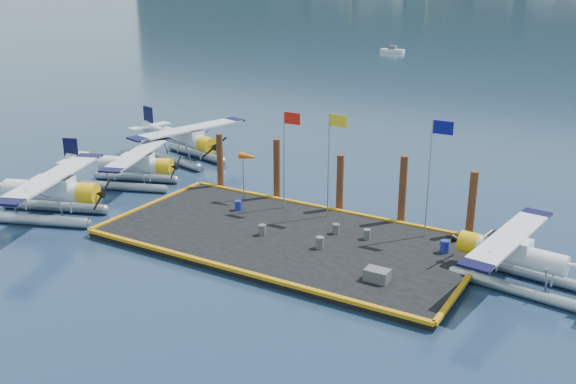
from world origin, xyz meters
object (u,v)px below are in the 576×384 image
object	(u,v)px
drum_5	(336,229)
piling_2	(340,185)
drum_1	(320,243)
piling_4	(472,207)
seaplane_a	(48,194)
flagpole_red	(287,145)
seaplane_b	(133,167)
drum_2	(367,234)
drum_3	(262,230)
piling_1	(277,171)
seaplane_d	(515,257)
drum_0	(238,205)
flagpole_blue	(434,162)
piling_3	(402,192)
seaplane_c	(186,141)
flagpole_yellow	(332,150)
crate	(377,275)
drum_4	(445,246)
piling_0	(220,163)
windsock	(249,158)

from	to	relation	value
drum_5	piling_2	size ratio (longest dim) A/B	0.15
drum_1	piling_4	size ratio (longest dim) A/B	0.16
seaplane_a	flagpole_red	distance (m)	14.60
seaplane_a	seaplane_b	bearing A→B (deg)	159.91
flagpole_red	drum_2	bearing A→B (deg)	-17.69
drum_3	piling_1	distance (m)	6.72
seaplane_d	drum_0	world-z (taller)	seaplane_d
flagpole_blue	piling_3	bearing A→B (deg)	143.93
seaplane_c	flagpole_yellow	distance (m)	17.41
piling_2	crate	bearing A→B (deg)	-53.43
drum_1	seaplane_c	bearing A→B (deg)	148.70
piling_4	seaplane_a	bearing A→B (deg)	-157.35
drum_1	drum_2	xyz separation A→B (m)	(1.61, 2.40, -0.04)
seaplane_b	drum_1	xyz separation A→B (m)	(16.63, -3.76, -0.70)
drum_0	drum_4	size ratio (longest dim) A/B	0.92
seaplane_a	drum_3	xyz separation A→B (m)	(12.98, 3.51, -0.89)
drum_4	flagpole_yellow	size ratio (longest dim) A/B	0.11
seaplane_c	piling_0	size ratio (longest dim) A/B	2.58
drum_1	drum_4	size ratio (longest dim) A/B	0.97
crate	seaplane_b	bearing A→B (deg)	164.56
flagpole_yellow	piling_2	size ratio (longest dim) A/B	1.63
drum_3	drum_1	bearing A→B (deg)	-0.14
flagpole_blue	seaplane_c	bearing A→B (deg)	163.98
drum_1	flagpole_red	size ratio (longest dim) A/B	0.11
piling_1	piling_4	distance (m)	12.50
seaplane_c	flagpole_red	size ratio (longest dim) A/B	1.72
drum_2	piling_3	xyz separation A→B (m)	(0.56, 3.59, 1.47)
piling_1	piling_2	distance (m)	4.50
drum_3	flagpole_blue	world-z (taller)	flagpole_blue
piling_1	flagpole_red	bearing A→B (deg)	-43.15
seaplane_c	piling_3	distance (m)	20.32
windsock	seaplane_c	bearing A→B (deg)	148.37
drum_1	drum_2	size ratio (longest dim) A/B	1.13
seaplane_c	piling_1	xyz separation A→B (m)	(11.26, -4.70, 0.50)
seaplane_a	seaplane_b	distance (m)	7.27
piling_0	piling_3	size ratio (longest dim) A/B	0.93
flagpole_red	piling_4	bearing A→B (deg)	8.43
drum_5	seaplane_a	bearing A→B (deg)	-160.65
flagpole_blue	crate	bearing A→B (deg)	-92.71
drum_1	piling_2	bearing A→B (deg)	106.97
seaplane_a	piling_2	size ratio (longest dim) A/B	2.65
piling_0	piling_1	bearing A→B (deg)	0.00
flagpole_blue	piling_2	distance (m)	6.98
seaplane_c	flagpole_red	xyz separation A→B (m)	(12.97, -6.30, 2.80)
seaplane_a	piling_4	world-z (taller)	piling_4
crate	flagpole_yellow	world-z (taller)	flagpole_yellow
seaplane_b	drum_0	world-z (taller)	seaplane_b
drum_1	piling_1	size ratio (longest dim) A/B	0.15
piling_0	flagpole_yellow	bearing A→B (deg)	-9.86
seaplane_a	piling_0	distance (m)	11.10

